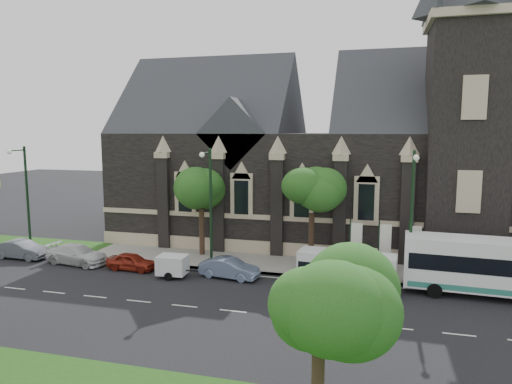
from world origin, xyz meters
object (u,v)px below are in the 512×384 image
(sedan, at_px, (229,268))
(tree_walk_right, at_px, (315,189))
(car_far_white, at_px, (77,254))
(tree_park_east, at_px, (325,303))
(street_lamp_near, at_px, (412,210))
(banner_flag_center, at_px, (383,243))
(car_far_grey, at_px, (22,249))
(banner_flag_left, at_px, (354,241))
(car_far_red, at_px, (132,262))
(box_trailer, at_px, (172,265))
(shuttle_bus, at_px, (347,268))
(street_lamp_far, at_px, (25,194))
(tree_walk_left, at_px, (204,187))
(street_lamp_mid, at_px, (210,202))
(banner_flag_right, at_px, (413,244))
(tour_coach, at_px, (511,268))

(sedan, bearing_deg, tree_walk_right, -38.37)
(tree_walk_right, xyz_separation_m, car_far_white, (-17.76, -4.78, -5.08))
(tree_park_east, height_order, car_far_white, tree_park_east)
(street_lamp_near, bearing_deg, banner_flag_center, 131.93)
(banner_flag_center, bearing_deg, car_far_grey, -174.11)
(banner_flag_left, height_order, banner_flag_center, same)
(banner_flag_center, bearing_deg, tree_walk_right, 161.36)
(street_lamp_near, relative_size, car_far_red, 2.42)
(banner_flag_center, distance_m, car_far_red, 18.34)
(box_trailer, distance_m, sedan, 4.02)
(shuttle_bus, bearing_deg, street_lamp_far, -177.98)
(banner_flag_center, bearing_deg, tree_walk_left, 173.11)
(street_lamp_mid, distance_m, street_lamp_far, 16.00)
(street_lamp_far, relative_size, banner_flag_left, 2.25)
(car_far_white, distance_m, car_far_grey, 5.29)
(banner_flag_right, xyz_separation_m, car_far_white, (-24.84, -3.07, -1.64))
(tree_walk_right, relative_size, banner_flag_right, 1.95)
(street_lamp_near, bearing_deg, car_far_red, -175.59)
(banner_flag_right, distance_m, box_trailer, 16.87)
(street_lamp_mid, relative_size, car_far_white, 1.77)
(shuttle_bus, relative_size, sedan, 1.50)
(tree_walk_left, height_order, banner_flag_center, tree_walk_left)
(shuttle_bus, height_order, car_far_white, shuttle_bus)
(banner_flag_left, bearing_deg, banner_flag_right, 0.00)
(street_lamp_mid, xyz_separation_m, street_lamp_far, (-16.00, 0.00, 0.00))
(street_lamp_mid, height_order, banner_flag_right, street_lamp_mid)
(tree_walk_left, bearing_deg, banner_flag_left, -8.02)
(tree_walk_left, xyz_separation_m, box_trailer, (-0.19, -5.92, -4.85))
(banner_flag_center, height_order, car_far_grey, banner_flag_center)
(tree_walk_left, relative_size, box_trailer, 2.60)
(box_trailer, bearing_deg, tree_walk_right, 29.88)
(tree_walk_right, distance_m, car_far_grey, 24.05)
(shuttle_bus, relative_size, car_far_red, 1.72)
(shuttle_bus, distance_m, car_far_white, 20.60)
(tree_walk_right, bearing_deg, car_far_white, -164.93)
(tree_walk_right, height_order, tree_walk_left, tree_walk_right)
(street_lamp_near, relative_size, shuttle_bus, 1.41)
(box_trailer, distance_m, car_far_grey, 13.92)
(tree_park_east, bearing_deg, sedan, 118.81)
(banner_flag_center, xyz_separation_m, banner_flag_right, (2.00, 0.00, 0.00))
(tree_walk_left, distance_m, street_lamp_near, 16.22)
(tour_coach, height_order, sedan, tour_coach)
(street_lamp_mid, distance_m, banner_flag_left, 10.81)
(tree_walk_left, relative_size, car_far_red, 2.06)
(tree_park_east, distance_m, banner_flag_center, 18.58)
(banner_flag_center, relative_size, shuttle_bus, 0.63)
(tour_coach, distance_m, car_far_red, 25.49)
(street_lamp_far, height_order, shuttle_bus, street_lamp_far)
(banner_flag_center, bearing_deg, street_lamp_near, -48.07)
(tree_park_east, height_order, car_far_grey, tree_park_east)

